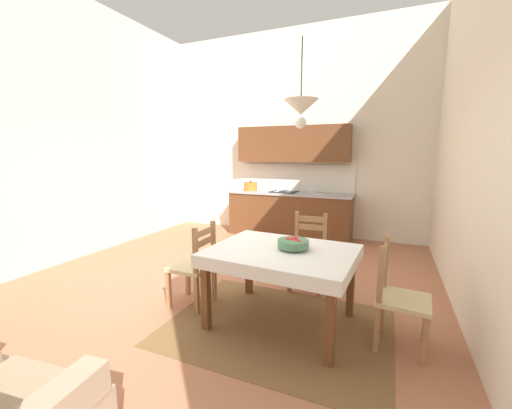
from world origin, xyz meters
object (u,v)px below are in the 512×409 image
kitchen_cabinetry (290,194)px  pendant_lamp (301,108)px  dining_chair_kitchen_side (308,253)px  fruit_bowl (293,243)px  dining_chair_window_side (399,298)px  dining_table (282,261)px  dining_chair_tv_side (195,266)px

kitchen_cabinetry → pendant_lamp: 3.51m
kitchen_cabinetry → dining_chair_kitchen_side: bearing=-67.6°
fruit_bowl → pendant_lamp: (0.02, 0.08, 1.27)m
dining_chair_window_side → pendant_lamp: (-0.93, 0.10, 1.64)m
dining_table → dining_chair_tv_side: dining_chair_tv_side is taller
dining_chair_window_side → dining_chair_tv_side: size_ratio=1.00×
dining_chair_kitchen_side → pendant_lamp: size_ratio=1.16×
dining_table → dining_chair_window_side: size_ratio=1.54×
dining_chair_window_side → dining_chair_kitchen_side: 1.37m
fruit_bowl → pendant_lamp: 1.27m
dining_chair_kitchen_side → dining_chair_tv_side: (-1.04, -0.96, 0.00)m
fruit_bowl → kitchen_cabinetry: bearing=107.6°
kitchen_cabinetry → fruit_bowl: (1.01, -3.20, -0.04)m
kitchen_cabinetry → dining_chair_window_side: bearing=-58.6°
dining_chair_window_side → dining_chair_tv_side: (-2.05, -0.05, 0.00)m
pendant_lamp → dining_table: bearing=-133.1°
kitchen_cabinetry → dining_table: 3.38m
dining_table → dining_chair_kitchen_side: dining_chair_kitchen_side is taller
dining_chair_kitchen_side → pendant_lamp: 1.83m
kitchen_cabinetry → fruit_bowl: kitchen_cabinetry is taller
kitchen_cabinetry → pendant_lamp: bearing=-71.6°
kitchen_cabinetry → dining_table: bearing=-74.3°
dining_table → pendant_lamp: (0.12, 0.13, 1.45)m
kitchen_cabinetry → dining_chair_window_side: size_ratio=2.65×
dining_table → pendant_lamp: pendant_lamp is taller
dining_table → fruit_bowl: 0.21m
dining_chair_tv_side → dining_chair_window_side: bearing=1.3°
dining_chair_window_side → dining_chair_kitchen_side: bearing=138.0°
dining_chair_tv_side → fruit_bowl: 1.16m
kitchen_cabinetry → dining_chair_window_side: (1.97, -3.22, -0.41)m
pendant_lamp → dining_chair_kitchen_side: bearing=96.1°
kitchen_cabinetry → dining_chair_tv_side: (-0.09, -3.26, -0.41)m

